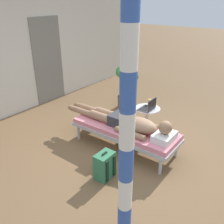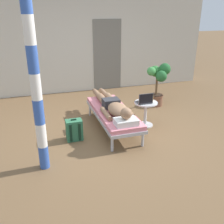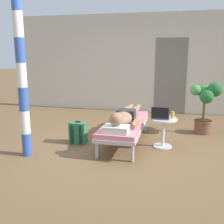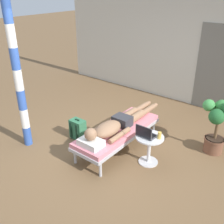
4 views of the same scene
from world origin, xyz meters
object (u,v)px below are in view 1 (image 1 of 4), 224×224
object	(u,v)px
backpack	(105,166)
lounge_chair	(125,130)
porch_post	(127,130)
drink_glass	(150,102)
laptop	(149,107)
side_table	(147,116)
potted_plant	(127,82)
person_reclining	(128,122)

from	to	relation	value
backpack	lounge_chair	bearing A→B (deg)	14.53
porch_post	backpack	bearing A→B (deg)	51.61
lounge_chair	drink_glass	world-z (taller)	drink_glass
lounge_chair	porch_post	size ratio (longest dim) A/B	0.72
laptop	backpack	xyz separation A→B (m)	(-1.48, -0.13, -0.39)
drink_glass	side_table	bearing A→B (deg)	-163.28
drink_glass	porch_post	distance (m)	2.61
side_table	potted_plant	size ratio (longest dim) A/B	0.48
porch_post	lounge_chair	bearing A→B (deg)	34.24
side_table	backpack	distance (m)	1.56
side_table	porch_post	bearing A→B (deg)	-156.30
person_reclining	backpack	world-z (taller)	person_reclining
drink_glass	potted_plant	size ratio (longest dim) A/B	0.11
drink_glass	porch_post	bearing A→B (deg)	-156.74
side_table	backpack	size ratio (longest dim) A/B	1.23
backpack	laptop	bearing A→B (deg)	4.83
laptop	porch_post	bearing A→B (deg)	-156.88
side_table	laptop	bearing A→B (deg)	-139.48
person_reclining	drink_glass	bearing A→B (deg)	4.14
backpack	porch_post	distance (m)	1.49
side_table	potted_plant	world-z (taller)	potted_plant
side_table	drink_glass	distance (m)	0.28
lounge_chair	laptop	size ratio (longest dim) A/B	6.09
laptop	side_table	bearing A→B (deg)	40.52
drink_glass	person_reclining	bearing A→B (deg)	-175.86
lounge_chair	drink_glass	distance (m)	0.88
side_table	porch_post	distance (m)	2.53
drink_glass	backpack	bearing A→B (deg)	-172.53
lounge_chair	porch_post	distance (m)	2.00
lounge_chair	side_table	distance (m)	0.70
lounge_chair	backpack	distance (m)	0.88
drink_glass	lounge_chair	bearing A→B (deg)	-179.70
person_reclining	laptop	xyz separation A→B (m)	(0.64, -0.03, 0.07)
side_table	person_reclining	bearing A→B (deg)	-178.64
potted_plant	porch_post	xyz separation A→B (m)	(-2.94, -1.95, 0.68)
lounge_chair	laptop	world-z (taller)	laptop
side_table	drink_glass	bearing A→B (deg)	16.72
potted_plant	porch_post	size ratio (longest dim) A/B	0.41
side_table	porch_post	xyz separation A→B (m)	(-2.15, -0.94, 0.96)
side_table	backpack	xyz separation A→B (m)	(-1.54, -0.18, -0.16)
laptop	drink_glass	size ratio (longest dim) A/B	2.60
backpack	porch_post	bearing A→B (deg)	-128.39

